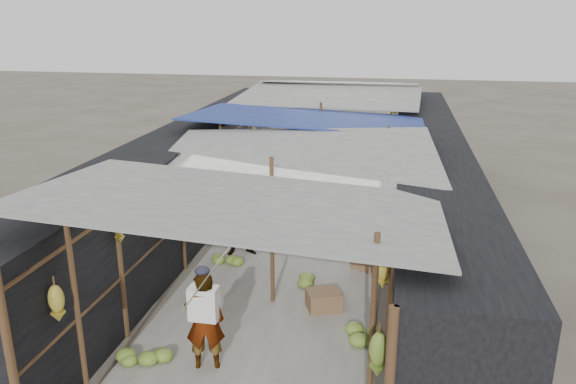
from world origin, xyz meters
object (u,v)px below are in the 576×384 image
Objects in this scene: crate_near at (324,300)px; shopper_blue at (245,219)px; black_basin at (380,221)px; vendor_seated at (363,176)px; vendor_elderly at (205,321)px.

shopper_blue is (-1.88, 1.95, 0.63)m from crate_near.
crate_near is 2.79m from shopper_blue.
black_basin is 0.68× the size of vendor_seated.
vendor_elderly reaches higher than vendor_seated.
shopper_blue is at bearing -16.02° from vendor_seated.
vendor_seated is at bearing 46.89° from shopper_blue.
shopper_blue is 5.31m from vendor_seated.
crate_near reaches higher than black_basin.
crate_near is at bearing -140.85° from vendor_elderly.
crate_near is 0.35× the size of shopper_blue.
black_basin is 0.39× the size of shopper_blue.
vendor_elderly reaches higher than crate_near.
crate_near is 0.61× the size of vendor_seated.
shopper_blue is at bearing 111.64° from crate_near.
black_basin is 0.42× the size of vendor_elderly.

